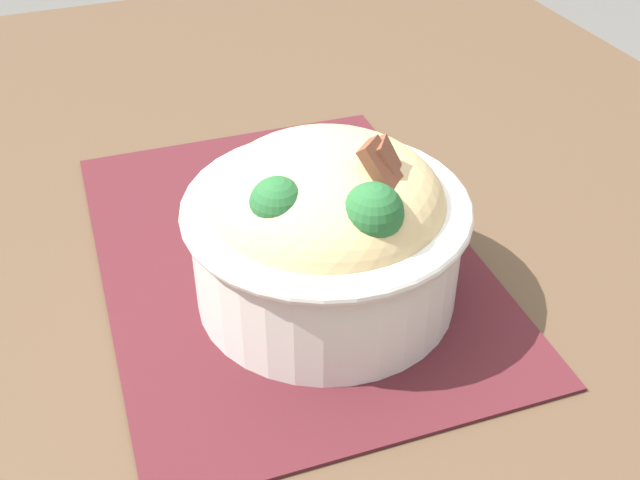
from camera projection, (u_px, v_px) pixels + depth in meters
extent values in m
cube|color=#4C3826|center=(290.00, 252.00, 0.65)|extent=(1.20, 0.99, 0.03)
cylinder|color=#412F20|center=(425.00, 185.00, 1.39)|extent=(0.04, 0.04, 0.68)
cube|color=#47191E|center=(287.00, 255.00, 0.61)|extent=(0.41, 0.30, 0.00)
cylinder|color=silver|center=(320.00, 250.00, 0.55)|extent=(0.19, 0.19, 0.08)
torus|color=silver|center=(320.00, 208.00, 0.53)|extent=(0.20, 0.20, 0.01)
ellipsoid|color=tan|center=(320.00, 207.00, 0.53)|extent=(0.22, 0.22, 0.09)
sphere|color=#235D2C|center=(278.00, 205.00, 0.48)|extent=(0.04, 0.04, 0.04)
sphere|color=#235D2C|center=(373.00, 213.00, 0.48)|extent=(0.04, 0.04, 0.04)
cylinder|color=orange|center=(377.00, 200.00, 0.50)|extent=(0.03, 0.02, 0.01)
cube|color=brown|center=(390.00, 181.00, 0.49)|extent=(0.04, 0.04, 0.05)
cube|color=brown|center=(395.00, 175.00, 0.50)|extent=(0.03, 0.04, 0.05)
cube|color=beige|center=(326.00, 192.00, 0.68)|extent=(0.01, 0.07, 0.00)
cube|color=beige|center=(284.00, 203.00, 0.67)|extent=(0.01, 0.01, 0.00)
cube|color=beige|center=(264.00, 208.00, 0.66)|extent=(0.02, 0.03, 0.00)
cube|color=beige|center=(232.00, 210.00, 0.66)|extent=(0.00, 0.02, 0.00)
cube|color=beige|center=(235.00, 213.00, 0.65)|extent=(0.00, 0.02, 0.00)
cube|color=beige|center=(237.00, 217.00, 0.65)|extent=(0.00, 0.02, 0.00)
cube|color=beige|center=(240.00, 221.00, 0.65)|extent=(0.00, 0.02, 0.00)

